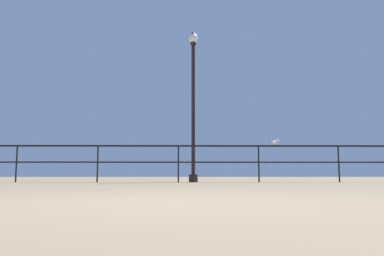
{
  "coord_description": "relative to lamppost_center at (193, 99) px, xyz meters",
  "views": [
    {
      "loc": [
        0.27,
        -3.22,
        0.23
      ],
      "look_at": [
        0.39,
        7.3,
        1.5
      ],
      "focal_mm": 35.79,
      "sensor_mm": 36.0,
      "label": 1
    }
  ],
  "objects": [
    {
      "name": "pier_railing",
      "position": [
        -0.43,
        -0.24,
        -1.68
      ],
      "size": [
        23.19,
        0.05,
        1.07
      ],
      "color": "black",
      "rests_on": "ground_plane"
    },
    {
      "name": "ground_plane",
      "position": [
        -0.43,
        -8.04,
        -2.48
      ],
      "size": [
        60.0,
        60.0,
        0.0
      ],
      "primitive_type": "plane",
      "color": "#937B5B"
    },
    {
      "name": "lamppost_center",
      "position": [
        0.0,
        0.0,
        0.0
      ],
      "size": [
        0.29,
        0.29,
        4.59
      ],
      "color": "black",
      "rests_on": "ground_plane"
    },
    {
      "name": "seagull_on_rail",
      "position": [
        2.36,
        -0.23,
        -1.34
      ],
      "size": [
        0.37,
        0.19,
        0.17
      ],
      "color": "silver",
      "rests_on": "pier_railing"
    }
  ]
}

